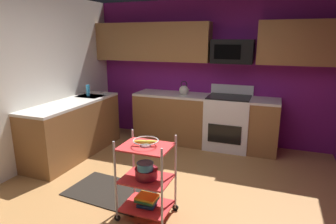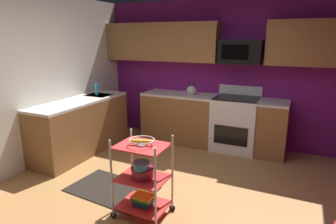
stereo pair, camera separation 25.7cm
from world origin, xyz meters
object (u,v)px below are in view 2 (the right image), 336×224
mixing_bowl_small (141,165)px  book_stack (143,199)px  fruit_bowl (142,141)px  rolling_cart (143,178)px  dish_soap_bottle (97,89)px  kettle (191,90)px  mixing_bowl_large (143,172)px  oven_range (235,123)px  microwave (241,52)px

mixing_bowl_small → book_stack: 0.43m
fruit_bowl → book_stack: fruit_bowl is taller
rolling_cart → dish_soap_bottle: 2.57m
mixing_bowl_small → fruit_bowl: bearing=96.7°
kettle → dish_soap_bottle: kettle is taller
mixing_bowl_large → book_stack: bearing=-0.0°
book_stack → kettle: 2.56m
mixing_bowl_large → kettle: 2.48m
oven_range → mixing_bowl_large: bearing=-101.1°
microwave → book_stack: bearing=-100.7°
microwave → fruit_bowl: 2.69m
kettle → mixing_bowl_small: bearing=-81.7°
mixing_bowl_small → mixing_bowl_large: bearing=98.0°
oven_range → mixing_bowl_small: bearing=-100.9°
microwave → mixing_bowl_large: bearing=-100.7°
fruit_bowl → mixing_bowl_large: fruit_bowl is taller
book_stack → dish_soap_bottle: dish_soap_bottle is taller
book_stack → rolling_cart: bearing=0.0°
dish_soap_bottle → mixing_bowl_small: bearing=-41.4°
mixing_bowl_large → mixing_bowl_small: mixing_bowl_small is taller
rolling_cart → dish_soap_bottle: bearing=139.1°
dish_soap_bottle → mixing_bowl_large: bearing=-40.9°
microwave → fruit_bowl: microwave is taller
mixing_bowl_large → book_stack: size_ratio=1.10×
kettle → rolling_cart: bearing=-81.7°
fruit_bowl → kettle: size_ratio=1.03×
microwave → mixing_bowl_large: size_ratio=2.78×
rolling_cart → book_stack: (-0.00, 0.00, -0.26)m
oven_range → microwave: size_ratio=1.57×
microwave → fruit_bowl: size_ratio=2.57×
mixing_bowl_small → dish_soap_bottle: 2.57m
microwave → kettle: 1.09m
mixing_bowl_large → fruit_bowl: bearing=-0.0°
oven_range → rolling_cart: bearing=-101.1°
oven_range → kettle: kettle is taller
microwave → rolling_cart: 2.85m
fruit_bowl → dish_soap_bottle: 2.51m
oven_range → mixing_bowl_large: oven_range is taller
oven_range → mixing_bowl_large: (-0.47, -2.41, 0.04)m
oven_range → microwave: 1.23m
microwave → rolling_cart: bearing=-100.7°
mixing_bowl_small → book_stack: mixing_bowl_small is taller
fruit_bowl → oven_range: bearing=78.9°
microwave → mixing_bowl_large: 2.82m
fruit_bowl → mixing_bowl_large: bearing=180.0°
mixing_bowl_small → kettle: 2.50m
rolling_cart → mixing_bowl_small: bearing=-83.3°
mixing_bowl_large → mixing_bowl_small: 0.11m
rolling_cart → mixing_bowl_small: rolling_cart is taller
mixing_bowl_large → kettle: size_ratio=0.95×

